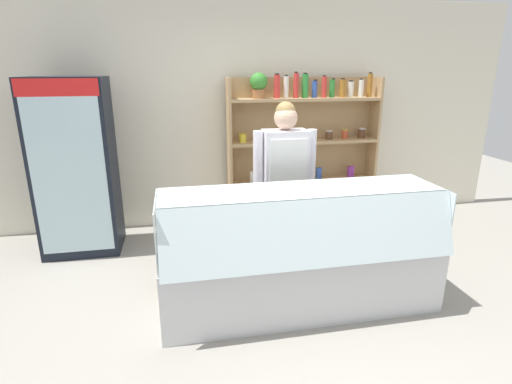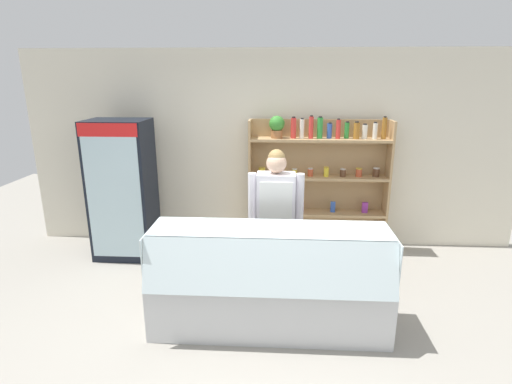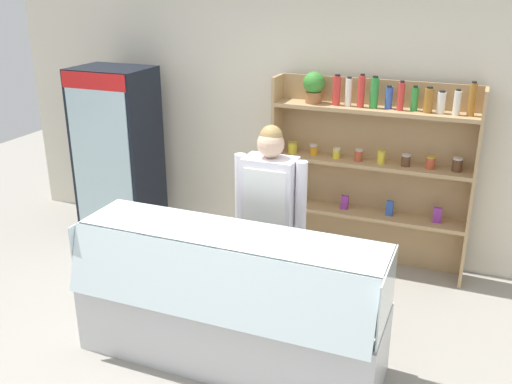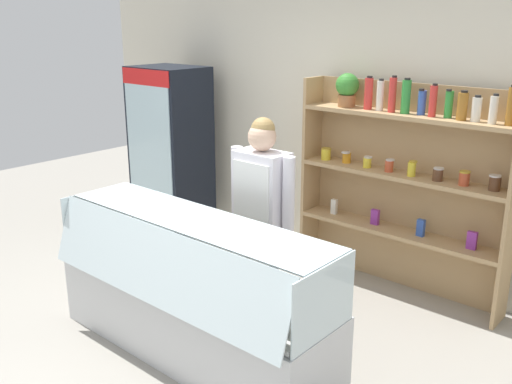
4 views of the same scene
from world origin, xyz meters
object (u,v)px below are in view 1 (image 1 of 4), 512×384
drinks_fridge (76,168)px  deli_display_case (300,272)px  shelving_unit (301,141)px  shop_clerk (285,174)px

drinks_fridge → deli_display_case: (1.96, -1.53, -0.60)m
deli_display_case → shelving_unit: bearing=72.8°
drinks_fridge → shop_clerk: bearing=-22.7°
shelving_unit → deli_display_case: size_ratio=0.84×
deli_display_case → shop_clerk: size_ratio=1.37×
shelving_unit → shop_clerk: bearing=-114.0°
drinks_fridge → shelving_unit: (2.54, 0.36, 0.13)m
drinks_fridge → shop_clerk: size_ratio=1.13×
drinks_fridge → shop_clerk: drinks_fridge is taller
drinks_fridge → shelving_unit: 2.57m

